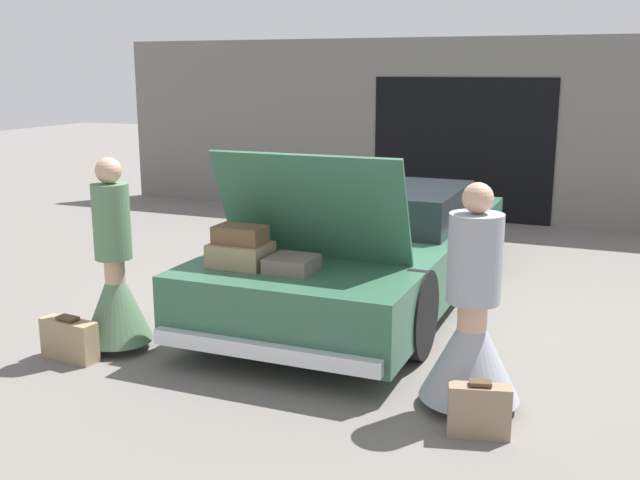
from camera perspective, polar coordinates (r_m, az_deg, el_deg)
The scene contains 7 objects.
ground_plane at distance 7.84m, azimuth 3.66°, elevation -4.36°, with size 40.00×40.00×0.00m, color slate.
garage_wall_back at distance 11.91m, azimuth 10.85°, elevation 8.19°, with size 12.00×0.14×2.80m.
car at distance 7.70m, azimuth 3.71°, elevation -0.53°, with size 1.99×4.87×1.67m.
person_left at distance 6.48m, azimuth -15.32°, elevation -3.15°, with size 0.58×0.58×1.63m.
person_right at distance 5.29m, azimuth 11.47°, elevation -6.82°, with size 0.70×0.70×1.59m.
suitcase_beside_left_person at distance 6.48m, azimuth -18.55°, elevation -7.19°, with size 0.52×0.22×0.36m.
suitcase_beside_right_person at distance 5.04m, azimuth 12.03°, elevation -12.60°, with size 0.42×0.23×0.38m.
Camera 1 is at (2.37, -7.10, 2.32)m, focal length 42.00 mm.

